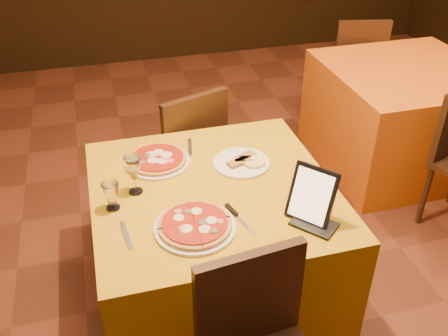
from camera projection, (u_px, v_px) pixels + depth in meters
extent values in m
cube|color=#5E2D19|center=(285.00, 272.00, 2.88)|extent=(6.00, 7.00, 0.01)
cube|color=#BF8D0C|center=(213.00, 248.00, 2.50)|extent=(1.10, 1.10, 0.75)
cube|color=#D85F0D|center=(400.00, 117.00, 3.67)|extent=(1.10, 1.10, 0.75)
cylinder|color=white|center=(195.00, 227.00, 2.05)|extent=(0.34, 0.34, 0.01)
cylinder|color=#AD4C23|center=(195.00, 224.00, 2.04)|extent=(0.31, 0.31, 0.02)
cylinder|color=white|center=(158.00, 162.00, 2.46)|extent=(0.32, 0.32, 0.01)
cylinder|color=#AD4C23|center=(157.00, 159.00, 2.45)|extent=(0.29, 0.29, 0.02)
cylinder|color=white|center=(241.00, 163.00, 2.45)|extent=(0.28, 0.28, 0.01)
cylinder|color=olive|center=(241.00, 160.00, 2.44)|extent=(0.17, 0.17, 0.02)
cube|color=black|center=(312.00, 195.00, 2.04)|extent=(0.20, 0.21, 0.23)
cube|color=#A5A4AB|center=(242.00, 222.00, 2.08)|extent=(0.07, 0.19, 0.01)
cube|color=silver|center=(126.00, 235.00, 2.01)|extent=(0.04, 0.18, 0.01)
cube|color=#B0B1B7|center=(190.00, 147.00, 2.58)|extent=(0.05, 0.17, 0.01)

